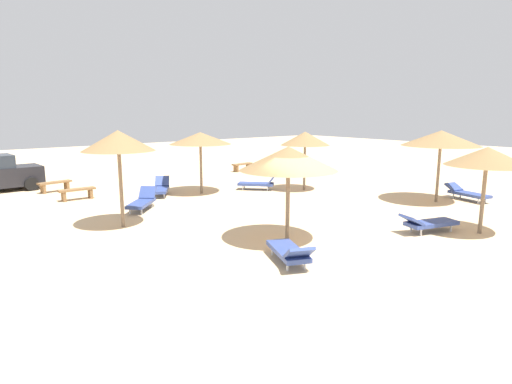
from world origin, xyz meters
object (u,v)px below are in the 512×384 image
at_px(lounger_1, 290,251).
at_px(parasol_5, 441,138).
at_px(lounger_2, 259,183).
at_px(lounger_5, 467,193).
at_px(parasol_0, 118,141).
at_px(lounger_0, 142,201).
at_px(bench_2, 242,166).
at_px(lounger_3, 428,223).
at_px(parasol_2, 305,139).
at_px(bench_1, 55,185).
at_px(lounger_4, 161,188).
at_px(parasol_1, 288,159).
at_px(bench_0, 77,192).
at_px(parasol_4, 200,138).
at_px(parasol_3, 487,157).

bearing_deg(lounger_1, parasol_5, 8.91).
xyz_separation_m(lounger_2, lounger_5, (5.38, -7.43, -0.02)).
height_order(parasol_0, lounger_1, parasol_0).
bearing_deg(parasol_0, lounger_0, 51.25).
bearing_deg(bench_2, lounger_5, -81.07).
distance_m(lounger_2, lounger_3, 9.04).
xyz_separation_m(parasol_2, lounger_3, (-2.18, -7.61, -2.12)).
bearing_deg(lounger_0, bench_1, 105.06).
relative_size(lounger_0, lounger_1, 0.90).
height_order(parasol_0, lounger_2, parasol_0).
bearing_deg(lounger_2, lounger_1, -124.83).
distance_m(parasol_0, parasol_2, 9.42).
relative_size(parasol_5, lounger_4, 1.63).
distance_m(parasol_1, lounger_2, 8.62).
height_order(lounger_3, lounger_4, lounger_4).
bearing_deg(parasol_0, bench_1, 90.59).
bearing_deg(parasol_2, bench_0, 154.18).
distance_m(bench_0, bench_1, 2.57).
bearing_deg(parasol_2, parasol_5, -66.20).
bearing_deg(bench_0, parasol_0, -91.70).
relative_size(parasol_2, lounger_5, 1.39).
relative_size(parasol_4, lounger_4, 1.46).
height_order(parasol_5, lounger_4, parasol_5).
height_order(lounger_1, lounger_4, lounger_4).
bearing_deg(lounger_3, parasol_5, 25.94).
bearing_deg(parasol_4, lounger_1, -108.97).
xyz_separation_m(parasol_5, lounger_1, (-9.86, -1.55, -2.33)).
xyz_separation_m(parasol_3, bench_1, (-8.44, 15.70, -2.05)).
height_order(parasol_2, lounger_2, parasol_2).
xyz_separation_m(lounger_0, lounger_5, (11.54, -6.97, -0.01)).
xyz_separation_m(parasol_1, parasol_4, (2.01, 7.96, 0.09)).
relative_size(lounger_2, bench_2, 1.17).
bearing_deg(lounger_2, bench_2, 59.80).
bearing_deg(bench_1, lounger_5, -44.69).
bearing_deg(lounger_5, lounger_3, -164.83).
distance_m(parasol_0, bench_1, 8.35).
xyz_separation_m(lounger_0, lounger_2, (6.16, 0.45, 0.00)).
bearing_deg(parasol_4, lounger_2, -20.84).
height_order(lounger_4, bench_0, lounger_4).
bearing_deg(lounger_3, bench_2, 75.42).
xyz_separation_m(lounger_5, bench_0, (-12.92, 10.46, 0.04)).
distance_m(parasol_1, parasol_3, 6.12).
bearing_deg(bench_0, lounger_4, -21.48).
relative_size(parasol_5, lounger_1, 1.57).
relative_size(parasol_3, bench_1, 1.74).
distance_m(lounger_0, lounger_5, 13.48).
bearing_deg(parasol_3, parasol_1, 149.22).
distance_m(parasol_2, lounger_5, 7.38).
distance_m(bench_0, bench_2, 11.18).
xyz_separation_m(parasol_3, bench_2, (2.66, 15.81, -2.05)).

